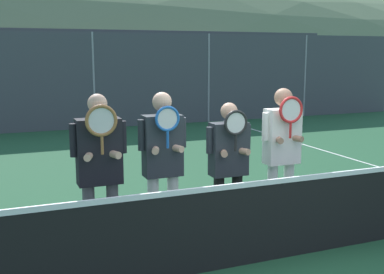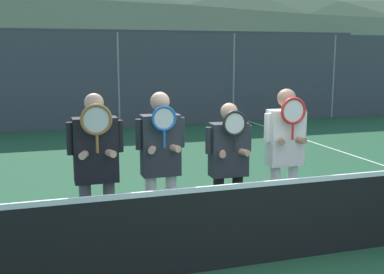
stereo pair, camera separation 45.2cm
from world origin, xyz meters
TOP-DOWN VIEW (x-y plane):
  - ground_plane at (0.00, 0.00)m, footprint 120.00×120.00m
  - hill_distant at (0.00, 60.47)m, footprint 139.60×77.56m
  - clubhouse_building at (0.45, 18.81)m, footprint 23.73×5.50m
  - fence_back at (0.00, 10.19)m, footprint 22.68×0.06m
  - tennis_net at (0.00, 0.00)m, footprint 11.63×0.09m
  - court_line_right_sideline at (4.33, 3.00)m, footprint 0.05×16.00m
  - player_leftmost at (-1.75, 0.65)m, footprint 0.60×0.34m
  - player_center_left at (-1.01, 0.74)m, footprint 0.57×0.34m
  - player_center_right at (-0.17, 0.73)m, footprint 0.58×0.34m
  - player_rightmost at (0.60, 0.77)m, footprint 0.58×0.34m
  - car_left_of_center at (-2.63, 13.62)m, footprint 4.44×2.07m
  - car_center at (2.20, 13.47)m, footprint 4.31×1.97m
  - car_right_of_center at (7.05, 13.63)m, footprint 4.46×2.05m

SIDE VIEW (x-z plane):
  - ground_plane at x=0.00m, z-range 0.00..0.00m
  - hill_distant at x=0.00m, z-range -13.57..13.57m
  - court_line_right_sideline at x=4.33m, z-range 0.00..0.01m
  - tennis_net at x=0.00m, z-range -0.03..0.99m
  - car_right_of_center at x=7.05m, z-range 0.02..1.75m
  - car_left_of_center at x=-2.63m, z-range 0.02..1.80m
  - car_center at x=2.20m, z-range 0.01..1.86m
  - player_center_right at x=-0.17m, z-range 0.16..1.85m
  - player_center_left at x=-1.01m, z-range 0.17..2.01m
  - player_leftmost at x=-1.75m, z-range 0.17..2.03m
  - player_rightmost at x=0.60m, z-range 0.19..2.03m
  - fence_back at x=0.00m, z-range 0.00..2.88m
  - clubhouse_building at x=0.45m, z-range 0.02..3.24m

